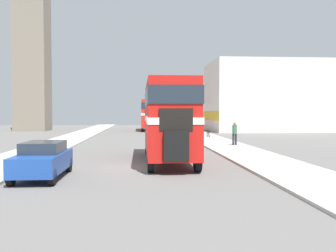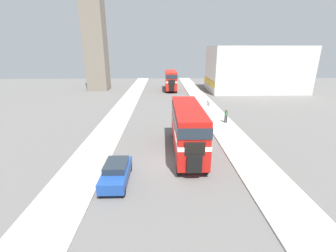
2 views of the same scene
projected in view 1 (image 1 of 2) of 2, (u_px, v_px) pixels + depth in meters
The scene contains 8 objects.
ground_plane at pixel (138, 168), 17.89m from camera, with size 120.00×120.00×0.00m, color slate.
sidewalk_right at pixel (276, 165), 18.38m from camera, with size 3.50×120.00×0.12m.
double_decker_bus at pixel (168, 115), 20.27m from camera, with size 2.39×9.50×4.23m.
bus_distant at pixel (150, 113), 54.06m from camera, with size 2.47×9.35×4.40m.
car_parked_near at pixel (43, 159), 15.14m from camera, with size 1.67×4.03×1.47m.
pedestrian_walking at pixel (235, 132), 29.01m from camera, with size 0.36×0.36×1.79m.
bicycle_on_pavement at pixel (208, 133), 38.46m from camera, with size 0.05×1.76×0.78m.
shop_building_block at pixel (281, 97), 53.73m from camera, with size 20.47×11.50×9.71m.
Camera 1 is at (0.11, -17.86, 2.68)m, focal length 40.00 mm.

